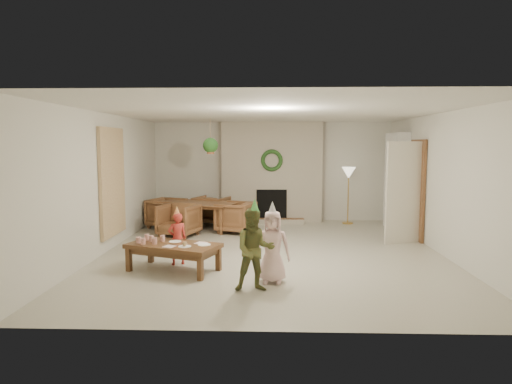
{
  "coord_description": "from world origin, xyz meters",
  "views": [
    {
      "loc": [
        -0.02,
        -8.0,
        1.94
      ],
      "look_at": [
        -0.3,
        0.4,
        1.05
      ],
      "focal_mm": 31.54,
      "sensor_mm": 36.0,
      "label": 1
    }
  ],
  "objects_px": {
    "child_red": "(177,239)",
    "dining_table": "(196,216)",
    "dining_chair_far": "(212,210)",
    "dining_chair_left": "(167,213)",
    "dining_chair_near": "(179,220)",
    "coffee_table_top": "(173,246)",
    "child_pink": "(272,247)",
    "dining_chair_right": "(236,217)",
    "child_plaid": "(255,250)"
  },
  "relations": [
    {
      "from": "child_red",
      "to": "dining_table",
      "type": "bearing_deg",
      "value": -112.17
    },
    {
      "from": "dining_chair_far",
      "to": "dining_chair_left",
      "type": "relative_size",
      "value": 1.0
    },
    {
      "from": "dining_chair_near",
      "to": "coffee_table_top",
      "type": "bearing_deg",
      "value": -61.16
    },
    {
      "from": "coffee_table_top",
      "to": "child_pink",
      "type": "height_order",
      "value": "child_pink"
    },
    {
      "from": "dining_chair_right",
      "to": "child_pink",
      "type": "distance_m",
      "value": 3.67
    },
    {
      "from": "dining_chair_left",
      "to": "child_red",
      "type": "bearing_deg",
      "value": -145.16
    },
    {
      "from": "dining_table",
      "to": "dining_chair_near",
      "type": "relative_size",
      "value": 2.34
    },
    {
      "from": "dining_chair_right",
      "to": "child_pink",
      "type": "relative_size",
      "value": 0.74
    },
    {
      "from": "dining_chair_right",
      "to": "coffee_table_top",
      "type": "distance_m",
      "value": 3.13
    },
    {
      "from": "dining_chair_far",
      "to": "child_plaid",
      "type": "relative_size",
      "value": 0.69
    },
    {
      "from": "coffee_table_top",
      "to": "child_plaid",
      "type": "relative_size",
      "value": 1.25
    },
    {
      "from": "dining_chair_right",
      "to": "child_pink",
      "type": "height_order",
      "value": "child_pink"
    },
    {
      "from": "dining_chair_right",
      "to": "child_red",
      "type": "xyz_separation_m",
      "value": [
        -0.73,
        -2.68,
        0.08
      ]
    },
    {
      "from": "dining_chair_near",
      "to": "dining_chair_right",
      "type": "bearing_deg",
      "value": 38.66
    },
    {
      "from": "coffee_table_top",
      "to": "child_plaid",
      "type": "height_order",
      "value": "child_plaid"
    },
    {
      "from": "coffee_table_top",
      "to": "child_pink",
      "type": "xyz_separation_m",
      "value": [
        1.51,
        -0.53,
        0.12
      ]
    },
    {
      "from": "dining_chair_far",
      "to": "coffee_table_top",
      "type": "distance_m",
      "value": 4.1
    },
    {
      "from": "dining_chair_right",
      "to": "child_red",
      "type": "distance_m",
      "value": 2.78
    },
    {
      "from": "dining_table",
      "to": "child_pink",
      "type": "height_order",
      "value": "child_pink"
    },
    {
      "from": "child_plaid",
      "to": "child_pink",
      "type": "distance_m",
      "value": 0.44
    },
    {
      "from": "coffee_table_top",
      "to": "dining_table",
      "type": "bearing_deg",
      "value": 114.21
    },
    {
      "from": "dining_chair_near",
      "to": "child_plaid",
      "type": "xyz_separation_m",
      "value": [
        1.74,
        -3.53,
        0.21
      ]
    },
    {
      "from": "dining_table",
      "to": "dining_chair_near",
      "type": "height_order",
      "value": "dining_chair_near"
    },
    {
      "from": "dining_chair_near",
      "to": "dining_chair_right",
      "type": "relative_size",
      "value": 1.0
    },
    {
      "from": "dining_chair_near",
      "to": "dining_chair_left",
      "type": "height_order",
      "value": "same"
    },
    {
      "from": "dining_chair_near",
      "to": "coffee_table_top",
      "type": "distance_m",
      "value": 2.67
    },
    {
      "from": "dining_chair_near",
      "to": "child_pink",
      "type": "relative_size",
      "value": 0.74
    },
    {
      "from": "dining_chair_near",
      "to": "dining_chair_far",
      "type": "xyz_separation_m",
      "value": [
        0.51,
        1.48,
        0.0
      ]
    },
    {
      "from": "dining_table",
      "to": "child_pink",
      "type": "xyz_separation_m",
      "value": [
        1.72,
        -3.9,
        0.2
      ]
    },
    {
      "from": "dining_chair_left",
      "to": "coffee_table_top",
      "type": "xyz_separation_m",
      "value": [
        0.95,
        -3.62,
        0.05
      ]
    },
    {
      "from": "dining_chair_far",
      "to": "child_pink",
      "type": "bearing_deg",
      "value": 126.49
    },
    {
      "from": "child_pink",
      "to": "coffee_table_top",
      "type": "bearing_deg",
      "value": 163.43
    },
    {
      "from": "dining_chair_near",
      "to": "child_pink",
      "type": "bearing_deg",
      "value": -39.07
    },
    {
      "from": "child_red",
      "to": "child_pink",
      "type": "bearing_deg",
      "value": 123.89
    },
    {
      "from": "dining_chair_near",
      "to": "dining_chair_left",
      "type": "bearing_deg",
      "value": 135.0
    },
    {
      "from": "child_red",
      "to": "child_plaid",
      "type": "relative_size",
      "value": 0.77
    },
    {
      "from": "dining_table",
      "to": "dining_chair_right",
      "type": "height_order",
      "value": "dining_chair_right"
    },
    {
      "from": "dining_chair_right",
      "to": "dining_table",
      "type": "bearing_deg",
      "value": -90.0
    },
    {
      "from": "child_red",
      "to": "dining_chair_far",
      "type": "bearing_deg",
      "value": -116.76
    },
    {
      "from": "dining_table",
      "to": "dining_chair_far",
      "type": "relative_size",
      "value": 2.34
    },
    {
      "from": "dining_chair_far",
      "to": "dining_chair_left",
      "type": "bearing_deg",
      "value": 45.0
    },
    {
      "from": "dining_chair_near",
      "to": "child_red",
      "type": "bearing_deg",
      "value": -60.0
    },
    {
      "from": "dining_table",
      "to": "child_pink",
      "type": "distance_m",
      "value": 4.26
    },
    {
      "from": "dining_chair_far",
      "to": "child_pink",
      "type": "xyz_separation_m",
      "value": [
        1.47,
        -4.63,
        0.17
      ]
    },
    {
      "from": "child_pink",
      "to": "dining_chair_right",
      "type": "bearing_deg",
      "value": 105.28
    },
    {
      "from": "dining_chair_near",
      "to": "child_plaid",
      "type": "distance_m",
      "value": 3.94
    },
    {
      "from": "dining_chair_left",
      "to": "dining_chair_right",
      "type": "bearing_deg",
      "value": -90.0
    },
    {
      "from": "dining_chair_far",
      "to": "child_red",
      "type": "xyz_separation_m",
      "value": [
        -0.06,
        -3.74,
        0.08
      ]
    },
    {
      "from": "child_plaid",
      "to": "child_pink",
      "type": "bearing_deg",
      "value": 49.58
    },
    {
      "from": "dining_chair_near",
      "to": "child_pink",
      "type": "height_order",
      "value": "child_pink"
    }
  ]
}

